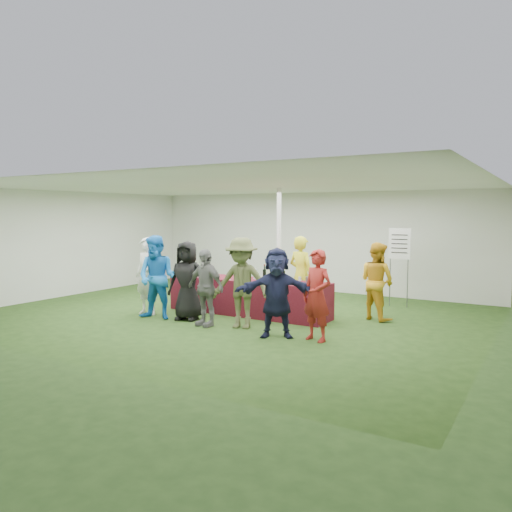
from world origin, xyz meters
The scene contains 18 objects.
ground centered at (0.00, 0.00, 0.00)m, with size 60.00×60.00×0.00m, color #284719.
tent centered at (0.50, 1.20, 1.35)m, with size 10.00×10.00×10.00m.
serving_table centered at (0.26, 0.27, 0.38)m, with size 3.60×0.80×0.75m, color maroon.
wine_bottles centered at (0.83, 0.40, 0.87)m, with size 0.50×0.16×0.32m.
wine_glasses centered at (-0.37, 0.02, 0.86)m, with size 2.78×0.13×0.16m.
water_bottle centered at (0.40, 0.35, 0.85)m, with size 0.07×0.07×0.23m.
bar_towel centered at (1.76, 0.32, 0.77)m, with size 0.25×0.18×0.03m, color white.
dump_bucket centered at (1.84, 0.05, 0.84)m, with size 0.24×0.24×0.18m, color slate.
wine_list_sign centered at (2.78, 2.74, 1.32)m, with size 0.50×0.03×1.80m.
staff_pourer centered at (1.19, 0.92, 0.83)m, with size 0.61×0.40×1.66m, color yellow.
staff_back centered at (2.77, 1.16, 0.78)m, with size 0.76×0.59×1.56m, color gold.
customer_0 centered at (-1.55, -0.84, 0.82)m, with size 0.60×0.39×1.64m, color white.
customer_1 centered at (-1.05, -1.09, 0.85)m, with size 0.82×0.64×1.70m, color blue.
customer_2 centered at (-0.49, -0.82, 0.79)m, with size 0.77×0.50×1.59m, color black.
customer_3 centered at (0.15, -1.08, 0.74)m, with size 0.86×0.36×1.47m, color slate.
customer_4 centered at (0.84, -0.88, 0.85)m, with size 1.10×0.63×1.70m, color #4E552E.
customer_5 centered at (1.73, -1.13, 0.78)m, with size 1.44×0.46×1.55m, color #181C3B.
customer_6 centered at (2.43, -1.01, 0.77)m, with size 0.56×0.37×1.54m, color maroon.
Camera 1 is at (5.82, -8.60, 2.16)m, focal length 35.00 mm.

